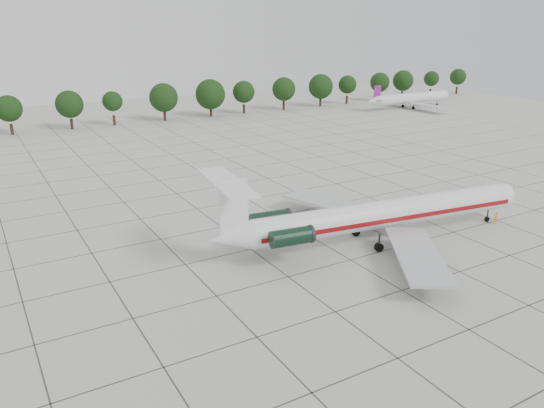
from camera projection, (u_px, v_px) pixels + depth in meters
name	position (u px, v px, depth m)	size (l,w,h in m)	color
ground	(309.00, 236.00, 64.25)	(260.00, 260.00, 0.00)	#B6B6AE
apron_joints	(251.00, 201.00, 76.51)	(170.00, 170.00, 0.02)	#383838
main_airliner	(373.00, 215.00, 61.24)	(40.78, 31.90, 9.59)	silver
ground_crew	(496.00, 218.00, 67.83)	(0.57, 0.37, 1.56)	#F8AD0E
bg_airliner_e	(411.00, 98.00, 158.72)	(28.24, 27.20, 7.40)	silver
tree_line	(69.00, 104.00, 126.20)	(249.86, 8.44, 10.22)	#332114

